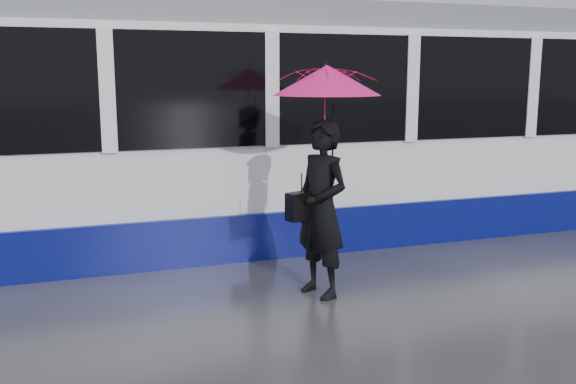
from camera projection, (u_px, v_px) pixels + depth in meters
name	position (u px, v px, depth m)	size (l,w,h in m)	color
ground	(208.00, 300.00, 6.89)	(90.00, 90.00, 0.00)	#27272C
rails	(171.00, 242.00, 9.21)	(34.00, 1.51, 0.02)	#3F3D38
woman	(321.00, 209.00, 6.89)	(0.70, 0.46, 1.92)	black
umbrella	(327.00, 101.00, 6.70)	(1.46, 1.46, 1.30)	#FF15A1
handbag	(302.00, 206.00, 6.83)	(0.37, 0.26, 0.48)	black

